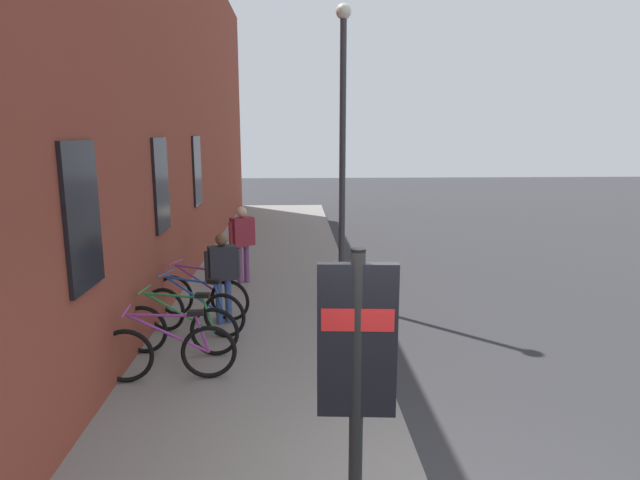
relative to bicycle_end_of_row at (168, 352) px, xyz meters
name	(u,v)px	position (x,y,z in m)	size (l,w,h in m)	color
ground	(410,306)	(3.21, -3.85, -0.51)	(60.00, 60.00, 0.00)	#2D2D30
sidewalk_pavement	(271,278)	(5.21, -1.10, -0.45)	(24.00, 3.50, 0.12)	gray
station_facade	(180,102)	(6.20, 0.95, 3.45)	(22.00, 0.65, 7.93)	brown
bicycle_end_of_row	(168,352)	(0.00, 0.00, 0.00)	(0.48, 1.77, 0.97)	black
bicycle_nearest_sign	(179,329)	(0.84, 0.03, 0.00)	(0.48, 1.76, 0.97)	black
bicycle_under_window	(194,311)	(1.63, -0.05, 0.00)	(0.70, 1.69, 0.97)	black
bicycle_beside_lamp	(202,296)	(2.40, -0.04, 0.00)	(0.69, 1.70, 0.97)	black
transit_info_sign	(357,362)	(-3.12, -2.06, 1.21)	(0.13, 0.55, 2.40)	black
pedestrian_by_facade	(242,237)	(4.63, -0.54, 0.61)	(0.46, 0.53, 1.64)	#723F72
pedestrian_crossing_street	(223,269)	(2.13, -0.44, 0.55)	(0.35, 0.56, 1.54)	#334C8C
street_lamp	(343,131)	(3.57, -2.55, 2.80)	(0.28, 0.28, 5.41)	#333338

